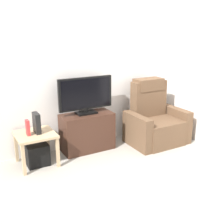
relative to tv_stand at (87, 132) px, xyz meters
name	(u,v)px	position (x,y,z in m)	size (l,w,h in m)	color
ground_plane	(112,172)	(-0.03, -0.87, -0.31)	(6.40, 6.40, 0.00)	#9E998E
wall_back	(77,68)	(-0.03, 0.26, 0.99)	(6.40, 0.06, 2.60)	silver
wall_side	(216,69)	(1.85, -0.87, 0.99)	(0.06, 4.48, 2.60)	silver
tv_stand	(87,132)	(0.00, 0.00, 0.00)	(0.83, 0.40, 0.61)	#3D2319
television	(86,95)	(0.00, 0.02, 0.61)	(0.89, 0.20, 0.58)	black
recliner_armchair	(155,121)	(1.17, -0.26, 0.07)	(0.98, 0.78, 1.08)	brown
side_table	(36,138)	(-0.86, -0.10, 0.10)	(0.54, 0.54, 0.48)	tan
subwoofer_box	(37,154)	(-0.86, -0.10, -0.15)	(0.31, 0.31, 0.31)	black
book_upright	(28,128)	(-0.96, -0.12, 0.28)	(0.04, 0.10, 0.22)	red
game_console	(37,123)	(-0.82, -0.09, 0.32)	(0.07, 0.20, 0.29)	black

